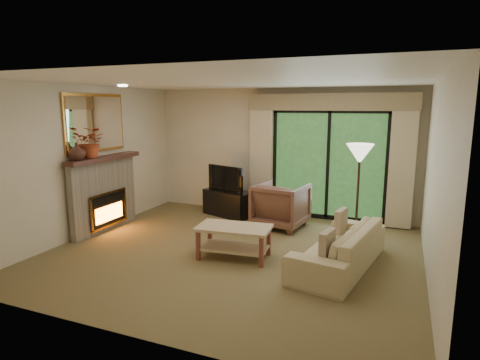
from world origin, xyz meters
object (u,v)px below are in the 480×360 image
at_px(media_console, 229,203).
at_px(coffee_table, 234,242).
at_px(armchair, 281,205).
at_px(sofa, 339,246).

height_order(media_console, coffee_table, media_console).
relative_size(media_console, coffee_table, 0.97).
xyz_separation_m(armchair, coffee_table, (-0.20, -1.77, -0.17)).
xyz_separation_m(media_console, coffee_table, (1.03, -2.13, -0.02)).
bearing_deg(armchair, sofa, 138.32).
xyz_separation_m(media_console, sofa, (2.54, -1.89, 0.04)).
xyz_separation_m(armchair, sofa, (1.31, -1.53, -0.12)).
height_order(sofa, coffee_table, sofa).
height_order(media_console, armchair, armchair).
bearing_deg(media_console, armchair, 2.91).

